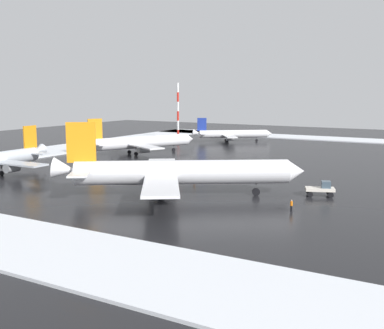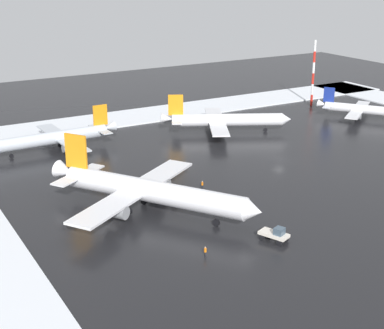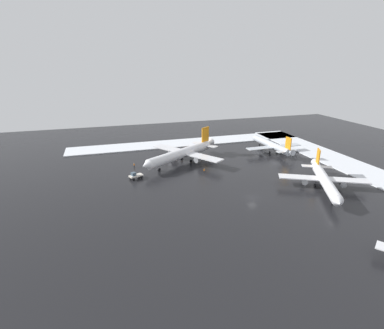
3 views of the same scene
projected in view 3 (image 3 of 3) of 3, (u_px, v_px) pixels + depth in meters
name	position (u px, v px, depth m)	size (l,w,h in m)	color
ground_plane	(252.00, 198.00, 89.55)	(240.00, 240.00, 0.00)	black
snow_bank_far	(382.00, 179.00, 103.41)	(152.00, 16.00, 0.35)	white
snow_bank_right	(189.00, 142.00, 149.99)	(14.00, 116.00, 0.35)	white
airplane_far_rear	(182.00, 153.00, 119.13)	(30.84, 35.92, 12.09)	white
airplane_parked_portside	(272.00, 145.00, 134.10)	(31.53, 26.10, 9.37)	silver
airplane_foreground_jet	(325.00, 180.00, 94.09)	(30.90, 26.34, 9.93)	white
pushback_tug	(135.00, 175.00, 103.55)	(3.76, 5.09, 2.50)	silver
ground_crew_near_tug	(134.00, 165.00, 114.87)	(0.36, 0.36, 1.71)	black
ground_crew_beside_wing	(204.00, 171.00, 109.04)	(0.36, 0.36, 1.71)	black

